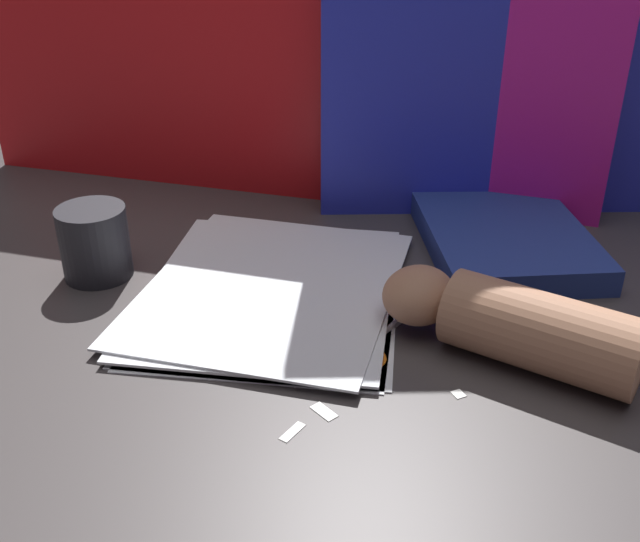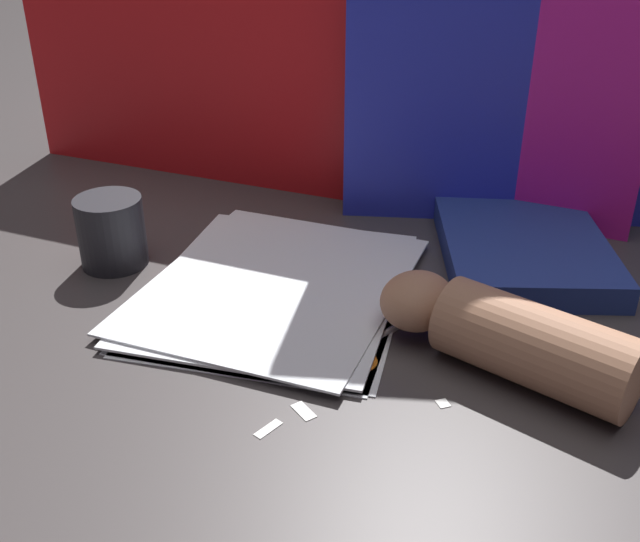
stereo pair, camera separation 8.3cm
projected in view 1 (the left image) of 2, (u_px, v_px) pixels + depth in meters
The scene contains 13 objects.
ground_plane at pixel (320, 321), 0.85m from camera, with size 6.00×6.00×0.00m, color #3D3838.
backdrop_panel_left at pixel (163, 68), 1.14m from camera, with size 0.63×0.08×0.37m.
backdrop_panel_center at pixel (363, 73), 1.09m from camera, with size 0.71×0.11×0.38m.
backdrop_panel_right at pixel (599, 23), 1.00m from camera, with size 0.73×0.17×0.54m.
paper_stack at pixel (273, 290), 0.90m from camera, with size 0.32×0.37×0.01m.
book_closed at pixel (506, 239), 1.00m from camera, with size 0.27×0.31×0.03m.
scissors at pixel (370, 340), 0.81m from camera, with size 0.10×0.17×0.01m.
hand_forearm at pixel (510, 323), 0.77m from camera, with size 0.29×0.18×0.08m.
paper_scrap_near at pixel (292, 432), 0.69m from camera, with size 0.02×0.03×0.00m.
paper_scrap_mid at pixel (458, 394), 0.73m from camera, with size 0.02×0.02×0.00m.
paper_scrap_far at pixel (324, 411), 0.71m from camera, with size 0.03×0.03×0.00m.
paper_scrap_side at pixel (304, 381), 0.75m from camera, with size 0.02×0.03×0.00m.
mug at pixel (95, 242), 0.93m from camera, with size 0.09×0.09×0.09m.
Camera 1 is at (0.13, -0.71, 0.46)m, focal length 42.00 mm.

